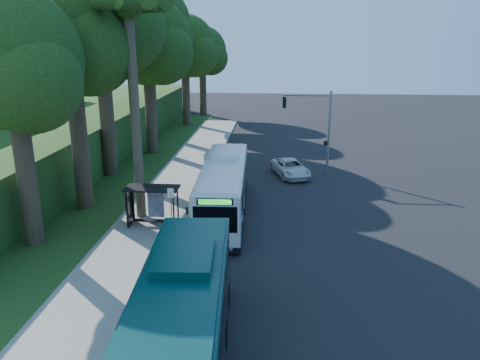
# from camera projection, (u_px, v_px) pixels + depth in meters

# --- Properties ---
(ground) EXTENTS (140.00, 140.00, 0.00)m
(ground) POSITION_uv_depth(u_px,v_px,m) (269.00, 213.00, 31.08)
(ground) COLOR black
(ground) RESTS_ON ground
(sidewalk) EXTENTS (4.50, 70.00, 0.12)m
(sidewalk) POSITION_uv_depth(u_px,v_px,m) (161.00, 209.00, 31.60)
(sidewalk) COLOR gray
(sidewalk) RESTS_ON ground
(red_curb) EXTENTS (0.25, 30.00, 0.13)m
(red_curb) POSITION_uv_depth(u_px,v_px,m) (183.00, 233.00, 27.61)
(red_curb) COLOR maroon
(red_curb) RESTS_ON ground
(grass_verge) EXTENTS (8.00, 70.00, 0.06)m
(grass_verge) POSITION_uv_depth(u_px,v_px,m) (105.00, 185.00, 36.80)
(grass_verge) COLOR #234719
(grass_verge) RESTS_ON ground
(bus_shelter) EXTENTS (3.20, 1.51, 2.55)m
(bus_shelter) POSITION_uv_depth(u_px,v_px,m) (149.00, 198.00, 28.36)
(bus_shelter) COLOR black
(bus_shelter) RESTS_ON ground
(stop_sign_pole) EXTENTS (0.35, 0.06, 3.17)m
(stop_sign_pole) POSITION_uv_depth(u_px,v_px,m) (171.00, 207.00, 26.10)
(stop_sign_pole) COLOR gray
(stop_sign_pole) RESTS_ON ground
(traffic_signal_pole) EXTENTS (4.10, 0.30, 7.00)m
(traffic_signal_pole) POSITION_uv_depth(u_px,v_px,m) (317.00, 122.00, 39.05)
(traffic_signal_pole) COLOR gray
(traffic_signal_pole) RESTS_ON ground
(palm_tree) EXTENTS (4.20, 4.20, 14.40)m
(palm_tree) POSITION_uv_depth(u_px,v_px,m) (128.00, 15.00, 26.65)
(palm_tree) COLOR #4C3F2D
(palm_tree) RESTS_ON ground
(hillside_backdrop) EXTENTS (24.00, 60.00, 8.80)m
(hillside_backdrop) POSITION_uv_depth(u_px,v_px,m) (9.00, 129.00, 46.71)
(hillside_backdrop) COLOR #234719
(hillside_backdrop) RESTS_ON ground
(tree_0) EXTENTS (8.40, 8.00, 15.70)m
(tree_0) POSITION_uv_depth(u_px,v_px,m) (70.00, 37.00, 28.71)
(tree_0) COLOR #382B1E
(tree_0) RESTS_ON ground
(tree_1) EXTENTS (10.50, 10.00, 18.26)m
(tree_1) POSITION_uv_depth(u_px,v_px,m) (100.00, 16.00, 35.97)
(tree_1) COLOR #382B1E
(tree_1) RESTS_ON ground
(tree_2) EXTENTS (8.82, 8.40, 15.12)m
(tree_2) POSITION_uv_depth(u_px,v_px,m) (148.00, 45.00, 44.15)
(tree_2) COLOR #382B1E
(tree_2) RESTS_ON ground
(tree_3) EXTENTS (10.08, 9.60, 17.28)m
(tree_3) POSITION_uv_depth(u_px,v_px,m) (149.00, 30.00, 51.48)
(tree_3) COLOR #382B1E
(tree_3) RESTS_ON ground
(tree_4) EXTENTS (8.40, 8.00, 14.14)m
(tree_4) POSITION_uv_depth(u_px,v_px,m) (185.00, 49.00, 59.59)
(tree_4) COLOR #382B1E
(tree_4) RESTS_ON ground
(tree_5) EXTENTS (7.35, 7.00, 12.86)m
(tree_5) POSITION_uv_depth(u_px,v_px,m) (203.00, 54.00, 67.37)
(tree_5) COLOR #382B1E
(tree_5) RESTS_ON ground
(tree_6) EXTENTS (7.56, 7.20, 13.74)m
(tree_6) POSITION_uv_depth(u_px,v_px,m) (13.00, 67.00, 23.47)
(tree_6) COLOR #382B1E
(tree_6) RESTS_ON ground
(white_bus) EXTENTS (3.13, 12.59, 3.73)m
(white_bus) POSITION_uv_depth(u_px,v_px,m) (224.00, 187.00, 30.42)
(white_bus) COLOR silver
(white_bus) RESTS_ON ground
(teal_bus) EXTENTS (3.73, 13.56, 4.00)m
(teal_bus) POSITION_uv_depth(u_px,v_px,m) (178.00, 341.00, 14.76)
(teal_bus) COLOR #0A3736
(teal_bus) RESTS_ON ground
(pickup) EXTENTS (3.69, 5.43, 1.38)m
(pickup) POSITION_uv_depth(u_px,v_px,m) (290.00, 168.00, 39.18)
(pickup) COLOR silver
(pickup) RESTS_ON ground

